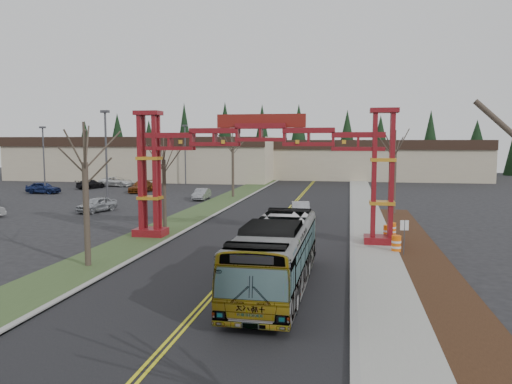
% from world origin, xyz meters
% --- Properties ---
extents(ground, '(200.00, 200.00, 0.00)m').
position_xyz_m(ground, '(0.00, 0.00, 0.00)').
color(ground, black).
rests_on(ground, ground).
extents(road, '(12.00, 110.00, 0.02)m').
position_xyz_m(road, '(0.00, 25.00, 0.01)').
color(road, black).
rests_on(road, ground).
extents(lane_line_left, '(0.12, 100.00, 0.01)m').
position_xyz_m(lane_line_left, '(-0.12, 25.00, 0.03)').
color(lane_line_left, gold).
rests_on(lane_line_left, road).
extents(lane_line_right, '(0.12, 100.00, 0.01)m').
position_xyz_m(lane_line_right, '(0.12, 25.00, 0.03)').
color(lane_line_right, gold).
rests_on(lane_line_right, road).
extents(curb_right, '(0.30, 110.00, 0.15)m').
position_xyz_m(curb_right, '(6.15, 25.00, 0.07)').
color(curb_right, gray).
rests_on(curb_right, ground).
extents(sidewalk_right, '(2.60, 110.00, 0.14)m').
position_xyz_m(sidewalk_right, '(7.60, 25.00, 0.08)').
color(sidewalk_right, gray).
rests_on(sidewalk_right, ground).
extents(landscape_strip, '(2.60, 50.00, 0.12)m').
position_xyz_m(landscape_strip, '(10.20, 10.00, 0.06)').
color(landscape_strip, black).
rests_on(landscape_strip, ground).
extents(grass_median, '(4.00, 110.00, 0.08)m').
position_xyz_m(grass_median, '(-8.00, 25.00, 0.04)').
color(grass_median, '#374C26').
rests_on(grass_median, ground).
extents(curb_left, '(0.30, 110.00, 0.15)m').
position_xyz_m(curb_left, '(-6.15, 25.00, 0.07)').
color(curb_left, gray).
rests_on(curb_left, ground).
extents(gateway_arch, '(18.20, 1.60, 8.90)m').
position_xyz_m(gateway_arch, '(0.00, 18.00, 5.98)').
color(gateway_arch, maroon).
rests_on(gateway_arch, ground).
extents(retail_building_west, '(46.00, 22.30, 7.50)m').
position_xyz_m(retail_building_west, '(-30.00, 71.96, 3.76)').
color(retail_building_west, '#B8A88C').
rests_on(retail_building_west, ground).
extents(retail_building_east, '(38.00, 20.30, 7.00)m').
position_xyz_m(retail_building_east, '(10.00, 79.95, 3.51)').
color(retail_building_east, '#B8A88C').
rests_on(retail_building_east, ground).
extents(conifer_treeline, '(116.10, 5.60, 13.00)m').
position_xyz_m(conifer_treeline, '(0.25, 92.00, 6.49)').
color(conifer_treeline, black).
rests_on(conifer_treeline, ground).
extents(transit_bus, '(2.83, 11.68, 3.25)m').
position_xyz_m(transit_bus, '(2.66, 6.94, 1.62)').
color(transit_bus, '#B0B2B8').
rests_on(transit_bus, ground).
extents(silver_sedan, '(2.14, 4.57, 1.45)m').
position_xyz_m(silver_sedan, '(1.70, 28.50, 0.72)').
color(silver_sedan, '#A5A8AD').
rests_on(silver_sedan, ground).
extents(parked_car_near_a, '(2.83, 4.59, 1.46)m').
position_xyz_m(parked_car_near_a, '(-17.99, 28.83, 0.73)').
color(parked_car_near_a, '#A6AAAE').
rests_on(parked_car_near_a, ground).
extents(parked_car_mid_a, '(2.28, 5.25, 1.51)m').
position_xyz_m(parked_car_mid_a, '(-21.38, 47.11, 0.75)').
color(parked_car_mid_a, brown).
rests_on(parked_car_mid_a, ground).
extents(parked_car_mid_b, '(4.54, 1.96, 1.52)m').
position_xyz_m(parked_car_mid_b, '(-33.30, 43.27, 0.76)').
color(parked_car_mid_b, navy).
rests_on(parked_car_mid_b, ground).
extents(parked_car_far_a, '(1.50, 4.00, 1.30)m').
position_xyz_m(parked_car_far_a, '(-11.00, 40.43, 0.65)').
color(parked_car_far_a, gray).
rests_on(parked_car_far_a, ground).
extents(parked_car_far_b, '(5.41, 2.87, 1.45)m').
position_xyz_m(parked_car_far_b, '(-28.66, 54.61, 0.72)').
color(parked_car_far_b, white).
rests_on(parked_car_far_b, ground).
extents(parked_car_far_c, '(3.00, 4.85, 1.31)m').
position_xyz_m(parked_car_far_c, '(-30.71, 50.69, 0.66)').
color(parked_car_far_c, black).
rests_on(parked_car_far_c, ground).
extents(bare_tree_median_near, '(3.26, 3.26, 7.82)m').
position_xyz_m(bare_tree_median_near, '(-8.00, 9.29, 5.63)').
color(bare_tree_median_near, '#382D26').
rests_on(bare_tree_median_near, ground).
extents(bare_tree_median_mid, '(2.93, 2.93, 7.31)m').
position_xyz_m(bare_tree_median_mid, '(-8.00, 20.79, 5.35)').
color(bare_tree_median_mid, '#382D26').
rests_on(bare_tree_median_mid, ground).
extents(bare_tree_median_far, '(3.16, 3.16, 7.97)m').
position_xyz_m(bare_tree_median_far, '(-8.00, 43.61, 5.84)').
color(bare_tree_median_far, '#382D26').
rests_on(bare_tree_median_far, ground).
extents(bare_tree_right_far, '(3.05, 3.05, 7.83)m').
position_xyz_m(bare_tree_right_far, '(10.00, 32.45, 5.77)').
color(bare_tree_right_far, '#382D26').
rests_on(bare_tree_right_far, ground).
extents(light_pole_near, '(0.87, 0.43, 10.01)m').
position_xyz_m(light_pole_near, '(-19.31, 33.59, 5.79)').
color(light_pole_near, '#3F3F44').
rests_on(light_pole_near, ground).
extents(light_pole_mid, '(0.75, 0.38, 8.67)m').
position_xyz_m(light_pole_mid, '(-32.67, 42.72, 5.01)').
color(light_pole_mid, '#3F3F44').
rests_on(light_pole_mid, ground).
extents(light_pole_far, '(0.81, 0.41, 9.36)m').
position_xyz_m(light_pole_far, '(-19.56, 60.01, 5.41)').
color(light_pole_far, '#3F3F44').
rests_on(light_pole_far, ground).
extents(street_sign, '(0.49, 0.13, 2.16)m').
position_xyz_m(street_sign, '(9.12, 14.95, 1.56)').
color(street_sign, '#3F3F44').
rests_on(street_sign, ground).
extents(barrel_south, '(0.59, 0.59, 1.08)m').
position_xyz_m(barrel_south, '(8.77, 15.79, 0.54)').
color(barrel_south, orange).
rests_on(barrel_south, ground).
extents(barrel_mid, '(0.60, 0.60, 1.10)m').
position_xyz_m(barrel_mid, '(8.52, 19.42, 0.55)').
color(barrel_mid, orange).
rests_on(barrel_mid, ground).
extents(barrel_north, '(0.53, 0.53, 0.98)m').
position_xyz_m(barrel_north, '(8.98, 21.31, 0.49)').
color(barrel_north, orange).
rests_on(barrel_north, ground).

